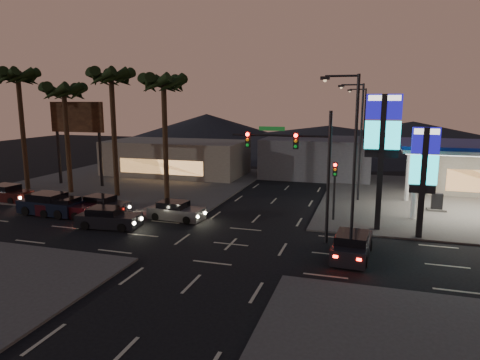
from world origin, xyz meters
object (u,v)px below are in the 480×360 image
(car_lane_a_mid, at_px, (66,208))
(traffic_signal_mast, at_px, (300,157))
(car_lane_b_front, at_px, (176,211))
(car_lane_a_rear, at_px, (50,205))
(pylon_sign_tall, at_px, (382,135))
(car_lane_b_mid, at_px, (103,205))
(suv_station, at_px, (352,246))
(car_lane_a_front, at_px, (108,218))
(pylon_sign_short, at_px, (424,166))
(car_lane_b_rear, at_px, (7,194))

(car_lane_a_mid, bearing_deg, traffic_signal_mast, -1.64)
(car_lane_a_mid, relative_size, car_lane_b_front, 1.03)
(car_lane_a_mid, relative_size, car_lane_a_rear, 0.86)
(pylon_sign_tall, xyz_separation_m, car_lane_b_mid, (-20.30, -1.38, -5.76))
(car_lane_b_front, relative_size, suv_station, 0.95)
(car_lane_a_front, relative_size, car_lane_a_rear, 0.86)
(pylon_sign_short, bearing_deg, car_lane_a_mid, -175.39)
(car_lane_a_front, distance_m, car_lane_b_mid, 4.21)
(car_lane_a_mid, bearing_deg, pylon_sign_tall, 7.65)
(pylon_sign_tall, distance_m, traffic_signal_mast, 6.02)
(car_lane_b_front, xyz_separation_m, car_lane_b_mid, (-6.24, 0.06, 0.00))
(pylon_sign_short, height_order, car_lane_a_rear, pylon_sign_short)
(car_lane_a_rear, bearing_deg, car_lane_b_front, 8.23)
(pylon_sign_short, height_order, car_lane_a_mid, pylon_sign_short)
(pylon_sign_short, bearing_deg, traffic_signal_mast, -160.87)
(car_lane_b_mid, xyz_separation_m, suv_station, (18.92, -4.24, 0.04))
(car_lane_b_front, bearing_deg, car_lane_b_rear, 176.11)
(car_lane_b_rear, distance_m, suv_station, 29.71)
(car_lane_b_mid, bearing_deg, pylon_sign_tall, 3.90)
(car_lane_a_front, distance_m, suv_station, 16.28)
(car_lane_b_mid, bearing_deg, car_lane_b_rear, 174.11)
(car_lane_a_mid, height_order, car_lane_b_front, car_lane_a_mid)
(pylon_sign_short, bearing_deg, suv_station, -129.97)
(car_lane_a_mid, relative_size, suv_station, 0.98)
(traffic_signal_mast, distance_m, car_lane_a_mid, 18.23)
(pylon_sign_short, xyz_separation_m, car_lane_a_front, (-20.12, -3.63, -4.01))
(car_lane_b_rear, bearing_deg, car_lane_b_front, -3.89)
(car_lane_a_mid, distance_m, car_lane_b_rear, 8.65)
(car_lane_a_front, relative_size, car_lane_b_mid, 1.03)
(car_lane_a_mid, distance_m, suv_station, 21.17)
(car_lane_a_rear, relative_size, car_lane_b_mid, 1.19)
(car_lane_b_front, xyz_separation_m, suv_station, (12.69, -4.18, 0.04))
(pylon_sign_short, bearing_deg, car_lane_b_front, -178.46)
(car_lane_b_mid, bearing_deg, traffic_signal_mast, -7.79)
(traffic_signal_mast, relative_size, car_lane_a_rear, 1.56)
(car_lane_a_rear, bearing_deg, car_lane_a_mid, -5.15)
(traffic_signal_mast, relative_size, car_lane_b_mid, 1.86)
(pylon_sign_short, bearing_deg, car_lane_a_rear, -175.95)
(car_lane_a_front, height_order, car_lane_b_front, car_lane_a_front)
(car_lane_b_mid, bearing_deg, suv_station, -12.62)
(car_lane_b_rear, bearing_deg, suv_station, -10.28)
(car_lane_a_mid, distance_m, car_lane_b_front, 8.47)
(car_lane_b_rear, bearing_deg, pylon_sign_short, -1.18)
(car_lane_b_front, height_order, car_lane_b_mid, car_lane_b_mid)
(pylon_sign_short, distance_m, car_lane_b_front, 17.05)
(pylon_sign_tall, bearing_deg, suv_station, -103.73)
(traffic_signal_mast, xyz_separation_m, car_lane_b_mid, (-15.55, 2.13, -4.60))
(traffic_signal_mast, relative_size, car_lane_b_front, 1.87)
(pylon_sign_tall, xyz_separation_m, car_lane_a_rear, (-23.91, -2.87, -5.63))
(car_lane_a_mid, distance_m, car_lane_a_rear, 1.53)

